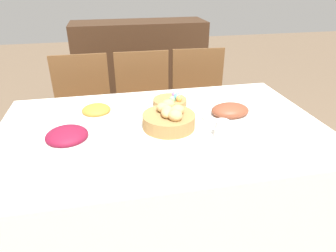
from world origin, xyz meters
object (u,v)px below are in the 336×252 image
at_px(egg_basket, 171,101).
at_px(carrot_bowl, 97,114).
at_px(chair_far_left, 84,112).
at_px(ham_platter, 230,112).
at_px(chair_far_right, 200,103).
at_px(spoon, 226,155).
at_px(butter_dish, 116,140).
at_px(beet_salad_bowl, 68,141).
at_px(bread_basket, 169,118).
at_px(dinner_plate, 183,159).
at_px(drinking_cup, 222,129).
at_px(sideboard, 140,70).
at_px(chair_far_center, 145,107).
at_px(fork, 145,164).
at_px(knife, 219,156).

xyz_separation_m(egg_basket, carrot_bowl, (-0.42, -0.13, 0.02)).
height_order(chair_far_left, ham_platter, chair_far_left).
distance_m(chair_far_right, spoon, 1.20).
xyz_separation_m(ham_platter, butter_dish, (-0.62, -0.17, -0.01)).
distance_m(chair_far_right, beet_salad_bowl, 1.36).
bearing_deg(beet_salad_bowl, bread_basket, 15.23).
relative_size(chair_far_left, beet_salad_bowl, 4.30).
distance_m(ham_platter, carrot_bowl, 0.71).
bearing_deg(dinner_plate, drinking_cup, 34.97).
distance_m(chair_far_right, egg_basket, 0.72).
bearing_deg(sideboard, chair_far_center, -95.09).
height_order(bread_basket, egg_basket, bread_basket).
xyz_separation_m(sideboard, ham_platter, (0.28, -1.77, 0.27)).
bearing_deg(sideboard, ham_platter, -81.09).
relative_size(beet_salad_bowl, fork, 1.28).
bearing_deg(knife, chair_far_right, 78.29).
relative_size(chair_far_center, egg_basket, 4.61).
xyz_separation_m(chair_far_right, carrot_bowl, (-0.79, -0.69, 0.29)).
xyz_separation_m(carrot_bowl, fork, (0.19, -0.45, -0.04)).
relative_size(dinner_plate, knife, 1.61).
height_order(chair_far_left, bread_basket, chair_far_left).
distance_m(chair_far_left, dinner_plate, 1.26).
bearing_deg(sideboard, dinner_plate, -92.05).
bearing_deg(fork, chair_far_left, 107.91).
height_order(fork, spoon, same).
distance_m(sideboard, dinner_plate, 2.16).
relative_size(chair_far_left, spoon, 5.50).
bearing_deg(carrot_bowl, chair_far_left, 100.71).
xyz_separation_m(bread_basket, ham_platter, (0.35, 0.06, -0.02)).
height_order(chair_far_left, knife, chair_far_left).
relative_size(dinner_plate, butter_dish, 2.28).
xyz_separation_m(chair_far_center, beet_salad_bowl, (-0.46, -0.96, 0.30)).
height_order(knife, drinking_cup, drinking_cup).
xyz_separation_m(chair_far_center, carrot_bowl, (-0.34, -0.69, 0.29)).
bearing_deg(egg_basket, beet_salad_bowl, -143.31).
xyz_separation_m(ham_platter, dinner_plate, (-0.36, -0.37, -0.02)).
bearing_deg(chair_far_center, drinking_cup, -75.13).
xyz_separation_m(fork, knife, (0.32, 0.00, 0.00)).
height_order(ham_platter, fork, ham_platter).
relative_size(chair_far_right, dinner_plate, 3.41).
bearing_deg(egg_basket, dinner_plate, -97.35).
relative_size(sideboard, bread_basket, 5.17).
distance_m(chair_far_right, carrot_bowl, 1.09).
xyz_separation_m(bread_basket, drinking_cup, (0.22, -0.15, -0.01)).
bearing_deg(chair_far_right, sideboard, 113.54).
bearing_deg(chair_far_right, beet_salad_bowl, -129.69).
height_order(egg_basket, beet_salad_bowl, beet_salad_bowl).
xyz_separation_m(chair_far_left, spoon, (0.67, -1.14, 0.25)).
xyz_separation_m(egg_basket, ham_platter, (0.28, -0.21, 0.00)).
height_order(drinking_cup, butter_dish, drinking_cup).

